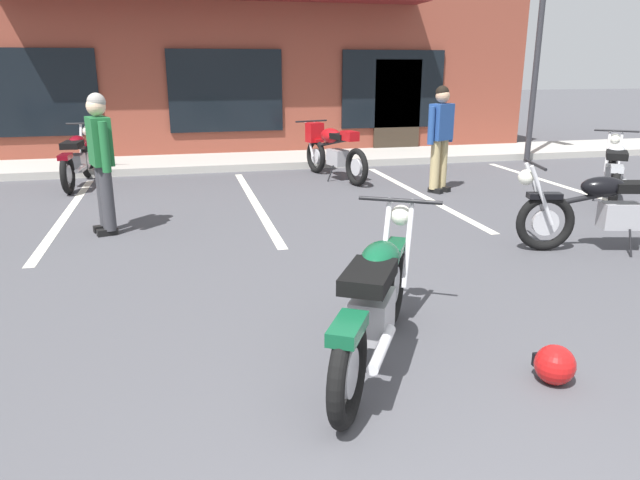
% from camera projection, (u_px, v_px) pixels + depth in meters
% --- Properties ---
extents(ground_plane, '(80.00, 80.00, 0.00)m').
position_uv_depth(ground_plane, '(310.00, 295.00, 5.25)').
color(ground_plane, '#47474C').
extents(sidewalk_kerb, '(22.00, 1.80, 0.14)m').
position_uv_depth(sidewalk_kerb, '(232.00, 161.00, 12.11)').
color(sidewalk_kerb, '#A8A59E').
rests_on(sidewalk_kerb, ground_plane).
extents(brick_storefront_building, '(14.06, 6.69, 4.11)m').
position_uv_depth(brick_storefront_building, '(215.00, 62.00, 14.95)').
color(brick_storefront_building, brown).
rests_on(brick_storefront_building, ground_plane).
extents(painted_stall_lines, '(10.63, 4.80, 0.01)m').
position_uv_depth(painted_stall_lines, '(255.00, 202.00, 8.78)').
color(painted_stall_lines, silver).
rests_on(painted_stall_lines, ground_plane).
extents(motorcycle_foreground_classic, '(1.32, 1.88, 0.98)m').
position_uv_depth(motorcycle_foreground_classic, '(376.00, 300.00, 3.94)').
color(motorcycle_foreground_classic, black).
rests_on(motorcycle_foreground_classic, ground_plane).
extents(motorcycle_red_sportbike, '(1.49, 1.78, 0.98)m').
position_uv_depth(motorcycle_red_sportbike, '(614.00, 170.00, 8.83)').
color(motorcycle_red_sportbike, black).
rests_on(motorcycle_red_sportbike, ground_plane).
extents(motorcycle_black_cruiser, '(0.66, 2.11, 0.98)m').
position_uv_depth(motorcycle_black_cruiser, '(77.00, 158.00, 9.94)').
color(motorcycle_black_cruiser, black).
rests_on(motorcycle_black_cruiser, ground_plane).
extents(motorcycle_blue_standard, '(0.92, 2.06, 0.98)m').
position_uv_depth(motorcycle_blue_standard, '(332.00, 149.00, 10.55)').
color(motorcycle_blue_standard, black).
rests_on(motorcycle_blue_standard, ground_plane).
extents(motorcycle_green_cafe_racer, '(2.07, 0.85, 0.98)m').
position_uv_depth(motorcycle_green_cafe_racer, '(611.00, 210.00, 6.39)').
color(motorcycle_green_cafe_racer, black).
rests_on(motorcycle_green_cafe_racer, ground_plane).
extents(person_in_shorts_foreground, '(0.36, 0.60, 1.68)m').
position_uv_depth(person_in_shorts_foreground, '(101.00, 156.00, 6.93)').
color(person_in_shorts_foreground, black).
rests_on(person_in_shorts_foreground, ground_plane).
extents(person_by_back_row, '(0.57, 0.40, 1.68)m').
position_uv_depth(person_by_back_row, '(441.00, 133.00, 9.26)').
color(person_by_back_row, black).
rests_on(person_by_back_row, ground_plane).
extents(helmet_on_pavement, '(0.26, 0.26, 0.26)m').
position_uv_depth(helmet_on_pavement, '(555.00, 365.00, 3.77)').
color(helmet_on_pavement, '#B71414').
rests_on(helmet_on_pavement, ground_plane).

